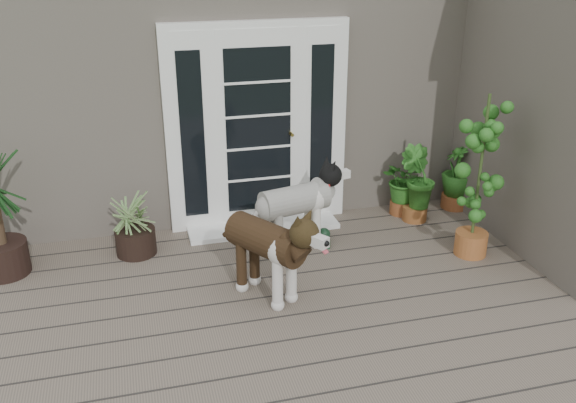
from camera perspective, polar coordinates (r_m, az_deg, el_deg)
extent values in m
cube|color=#6B5B4C|center=(5.16, 5.05, -12.23)|extent=(6.20, 4.60, 0.12)
cube|color=#665E54|center=(8.45, -4.52, 12.98)|extent=(7.40, 4.00, 3.10)
cube|color=white|center=(6.53, -2.78, 6.76)|extent=(1.90, 0.14, 2.15)
cube|color=white|center=(6.73, -2.25, -2.32)|extent=(1.60, 0.40, 0.05)
imported|color=#1E5819|center=(7.10, 10.30, 1.17)|extent=(0.67, 0.67, 0.61)
imported|color=#29631C|center=(6.96, 11.58, 0.71)|extent=(0.59, 0.59, 0.62)
imported|color=#1A5B1F|center=(7.39, 15.06, 1.76)|extent=(0.53, 0.53, 0.64)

